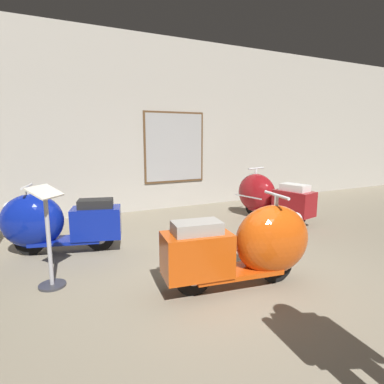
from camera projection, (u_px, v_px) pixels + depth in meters
name	position (u px, v px, depth m)	size (l,w,h in m)	color
ground_plane	(243.00, 286.00, 3.40)	(60.00, 60.00, 0.00)	gray
showroom_back_wall	(135.00, 125.00, 6.57)	(18.00, 0.24, 3.59)	#ADA89E
scooter_0	(52.00, 222.00, 4.28)	(1.61, 0.84, 0.95)	black
scooter_1	(250.00, 245.00, 3.34)	(1.66, 0.68, 0.98)	black
scooter_2	(267.00, 196.00, 6.07)	(0.80, 1.65, 0.97)	black
info_stanchion	(49.00, 246.00, 3.31)	(0.38, 0.39, 1.08)	#333338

